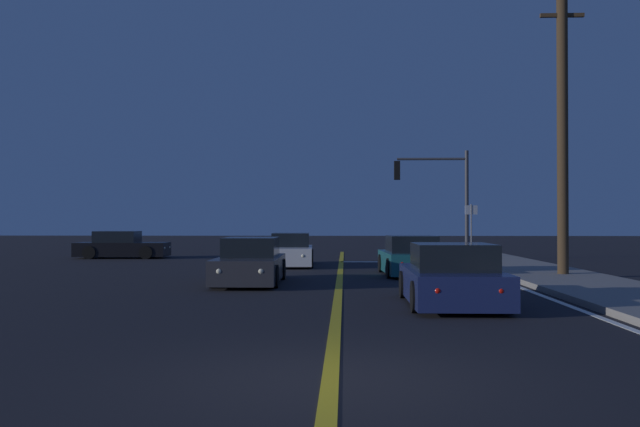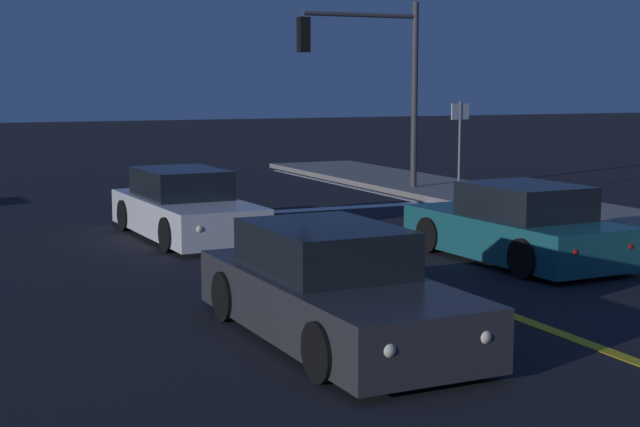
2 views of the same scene
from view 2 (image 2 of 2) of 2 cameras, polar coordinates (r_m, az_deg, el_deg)
name	(u,v)px [view 2 (image 2 of 2)]	position (r m, az deg, el deg)	size (l,w,h in m)	color
lane_line_center	(512,316)	(12.76, 11.42, -6.01)	(0.20, 41.64, 0.01)	gold
stop_bar	(339,208)	(23.21, 1.13, 0.33)	(5.21, 0.50, 0.01)	white
car_far_approaching_teal	(517,227)	(16.59, 11.69, -0.82)	(2.05, 4.35, 1.34)	#195960
car_distant_tail_white	(185,208)	(18.96, -8.09, 0.33)	(1.99, 4.68, 1.34)	silver
car_mid_block_charcoal	(332,291)	(11.32, 0.72, -4.63)	(1.94, 4.63, 1.34)	#2D2D33
traffic_signal_near_right	(372,66)	(26.01, 3.14, 8.79)	(3.57, 0.28, 5.23)	#38383D
street_sign_corner	(460,136)	(24.13, 8.35, 4.63)	(0.56, 0.12, 2.57)	slate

